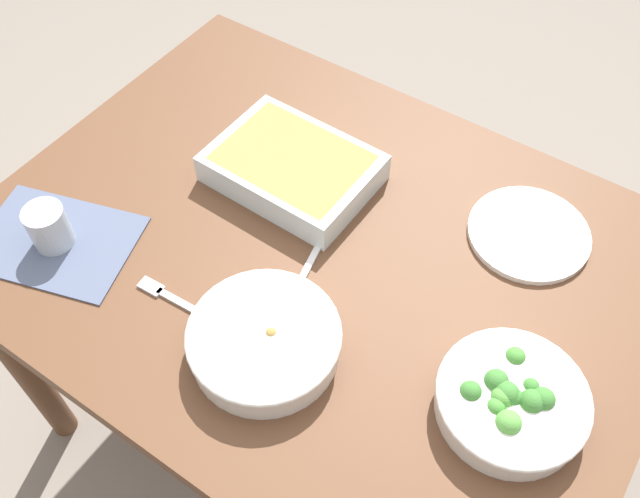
# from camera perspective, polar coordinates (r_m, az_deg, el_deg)

# --- Properties ---
(ground_plane) EXTENTS (6.00, 6.00, 0.00)m
(ground_plane) POSITION_cam_1_polar(r_m,az_deg,el_deg) (1.88, -0.00, -13.69)
(ground_plane) COLOR slate
(dining_table) EXTENTS (1.20, 0.90, 0.74)m
(dining_table) POSITION_cam_1_polar(r_m,az_deg,el_deg) (1.31, -0.00, -2.37)
(dining_table) COLOR brown
(dining_table) RESTS_ON ground_plane
(placemat) EXTENTS (0.33, 0.27, 0.00)m
(placemat) POSITION_cam_1_polar(r_m,az_deg,el_deg) (1.34, -20.85, 0.57)
(placemat) COLOR #4C5670
(placemat) RESTS_ON dining_table
(stew_bowl) EXTENTS (0.25, 0.25, 0.06)m
(stew_bowl) POSITION_cam_1_polar(r_m,az_deg,el_deg) (1.11, -4.59, -7.47)
(stew_bowl) COLOR silver
(stew_bowl) RESTS_ON dining_table
(broccoli_bowl) EXTENTS (0.23, 0.23, 0.07)m
(broccoli_bowl) POSITION_cam_1_polar(r_m,az_deg,el_deg) (1.09, 15.43, -11.88)
(broccoli_bowl) COLOR silver
(broccoli_bowl) RESTS_ON dining_table
(baking_dish) EXTENTS (0.31, 0.23, 0.06)m
(baking_dish) POSITION_cam_1_polar(r_m,az_deg,el_deg) (1.33, -2.25, 6.75)
(baking_dish) COLOR silver
(baking_dish) RESTS_ON dining_table
(drink_cup) EXTENTS (0.07, 0.07, 0.08)m
(drink_cup) POSITION_cam_1_polar(r_m,az_deg,el_deg) (1.31, -21.30, 1.54)
(drink_cup) COLOR #B2BCC6
(drink_cup) RESTS_ON dining_table
(side_plate) EXTENTS (0.22, 0.22, 0.01)m
(side_plate) POSITION_cam_1_polar(r_m,az_deg,el_deg) (1.31, 16.76, 1.23)
(side_plate) COLOR silver
(side_plate) RESTS_ON dining_table
(spoon_by_stew) EXTENTS (0.05, 0.18, 0.01)m
(spoon_by_stew) POSITION_cam_1_polar(r_m,az_deg,el_deg) (1.19, -1.88, -3.14)
(spoon_by_stew) COLOR silver
(spoon_by_stew) RESTS_ON dining_table
(fork_on_table) EXTENTS (0.18, 0.03, 0.01)m
(fork_on_table) POSITION_cam_1_polar(r_m,az_deg,el_deg) (1.20, -11.79, -4.12)
(fork_on_table) COLOR silver
(fork_on_table) RESTS_ON dining_table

